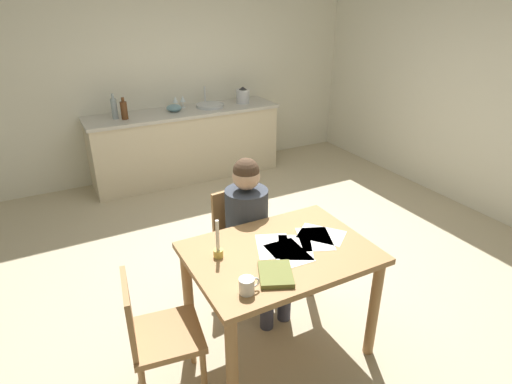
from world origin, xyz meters
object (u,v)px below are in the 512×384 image
Objects in this scene: person_seated at (252,227)px; coffee_mug at (247,286)px; sink_unit at (210,105)px; wine_glass_near_sink at (183,99)px; mixing_bowl at (174,108)px; wine_glass_by_kettle at (175,100)px; chair_side_empty at (155,334)px; dining_table at (280,267)px; bottle_vinegar at (124,110)px; bottle_oil at (114,108)px; chair_at_table at (241,239)px; candlestick at (218,247)px; stovetop_kettle at (243,96)px; book_magazine at (276,274)px.

person_seated is 0.90m from coffee_mug.
sink_unit reaches higher than wine_glass_near_sink.
sink_unit is at bearing -0.18° from mixing_bowl.
chair_side_empty is at bearing -110.79° from wine_glass_by_kettle.
dining_table is 3.23m from mixing_bowl.
dining_table is 7.43× the size of wine_glass_near_sink.
bottle_vinegar is 1.67× the size of wine_glass_by_kettle.
bottle_oil is at bearing -179.60° from mixing_bowl.
person_seated is 2.72m from mixing_bowl.
chair_side_empty is at bearing 150.62° from coffee_mug.
chair_at_table is at bearing -98.29° from wine_glass_by_kettle.
wine_glass_near_sink is at bearing 154.96° from sink_unit.
stovetop_kettle reaches higher than candlestick.
bottle_vinegar is at bearing 94.74° from dining_table.
bottle_vinegar reaches higher than wine_glass_near_sink.
wine_glass_near_sink is (0.79, 0.22, -0.00)m from bottle_vinegar.
person_seated is (0.01, -0.15, 0.18)m from chair_at_table.
bottle_oil is 1.53× the size of mixing_bowl.
chair_at_table is 2.70m from sink_unit.
dining_table is at bearing 77.04° from book_magazine.
person_seated is at bearing 41.92° from candlestick.
person_seated is 0.60m from candlestick.
chair_at_table is 4.59× the size of mixing_bowl.
bottle_vinegar is at bearing 97.04° from chair_at_table.
wine_glass_by_kettle is (0.81, 3.60, 0.18)m from coffee_mug.
chair_at_table is at bearing -82.96° from bottle_vinegar.
chair_side_empty is 3.22m from bottle_vinegar.
bottle_vinegar is 1.17× the size of stovetop_kettle.
wine_glass_near_sink reaches higher than chair_side_empty.
sink_unit reaches higher than chair_side_empty.
wine_glass_near_sink is at bearing 75.88° from coffee_mug.
sink_unit is at bearing 97.51° from book_magazine.
stovetop_kettle is at bearing -0.34° from mixing_bowl.
coffee_mug is (-0.37, -0.27, 0.17)m from dining_table.
wine_glass_by_kettle is (0.07, 0.14, 0.07)m from mixing_bowl.
person_seated is 2.73m from bottle_oil.
sink_unit reaches higher than wine_glass_by_kettle.
person_seated is 2.87m from wine_glass_by_kettle.
candlestick is 3.00m from bottle_vinegar.
candlestick is (-0.42, -0.53, 0.35)m from chair_at_table.
coffee_mug is at bearing -116.19° from stovetop_kettle.
bottle_oil reaches higher than chair_at_table.
chair_at_table is 0.74× the size of person_seated.
dining_table is 0.49m from coffee_mug.
bottle_oil reaches higher than candlestick.
person_seated is 2.89m from wine_glass_near_sink.
sink_unit is (1.22, 3.07, 0.07)m from candlestick.
wine_glass_by_kettle is (0.60, 3.55, 0.22)m from book_magazine.
bottle_vinegar reaches higher than sink_unit.
book_magazine is (-0.21, -0.87, 0.30)m from chair_at_table.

